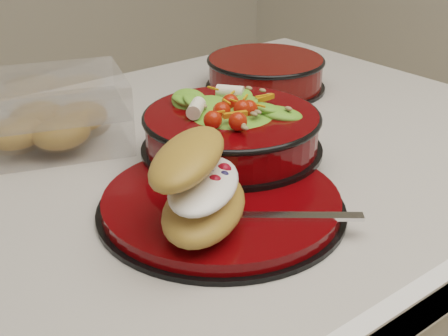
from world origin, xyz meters
TOP-DOWN VIEW (x-y plane):
  - dinner_plate at (0.04, -0.14)m, footprint 0.28×0.28m
  - salad_bowl at (0.12, -0.05)m, footprint 0.23×0.23m
  - croissant at (-0.02, -0.17)m, footprint 0.16×0.17m
  - fork at (0.04, -0.20)m, footprint 0.15×0.13m
  - pastry_box at (-0.03, 0.15)m, footprint 0.25×0.21m
  - extra_bowl at (0.35, 0.14)m, footprint 0.20×0.20m

SIDE VIEW (x-z plane):
  - dinner_plate at x=0.04m, z-range 0.90..0.92m
  - fork at x=0.04m, z-range 0.92..0.92m
  - extra_bowl at x=0.35m, z-range 0.90..0.96m
  - pastry_box at x=-0.03m, z-range 0.90..0.99m
  - salad_bowl at x=0.12m, z-range 0.91..1.00m
  - croissant at x=-0.02m, z-range 0.92..1.01m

